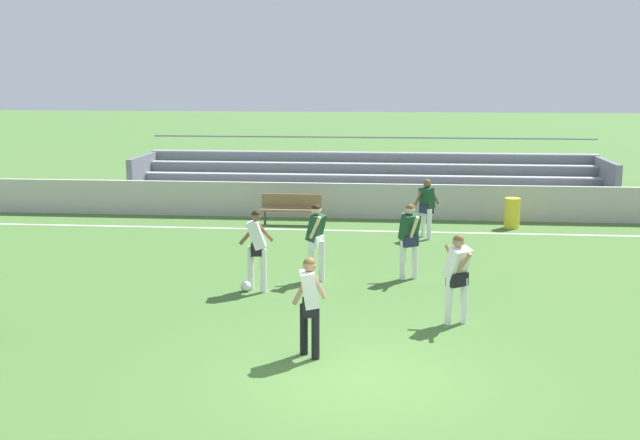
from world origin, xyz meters
name	(u,v)px	position (x,y,z in m)	size (l,w,h in m)	color
ground_plane	(360,379)	(0.00, 0.00, 0.00)	(160.00, 160.00, 0.00)	#477033
field_line_sideline	(376,231)	(0.00, 10.77, 0.00)	(44.00, 0.12, 0.01)	white
sideline_wall	(378,201)	(0.00, 12.70, 0.55)	(48.00, 0.16, 1.09)	#BCB7AD
bleacher_stand	(368,178)	(-0.40, 15.43, 0.88)	(16.01, 3.26, 2.18)	#B2B2B7
bench_far_right	(291,206)	(-2.55, 11.55, 0.55)	(1.80, 0.40, 0.90)	olive
trash_bin	(512,213)	(3.91, 11.61, 0.44)	(0.44, 0.44, 0.88)	yellow
player_dark_on_ball	(316,235)	(-1.18, 5.32, 1.00)	(0.46, 0.56, 1.68)	white
player_white_deep_cover	(257,243)	(-2.32, 4.44, 1.01)	(0.67, 0.45, 1.70)	white
player_white_overlapping	(457,271)	(1.60, 2.69, 0.97)	(0.54, 0.70, 1.63)	white
player_white_pressing_high	(310,298)	(-0.84, 0.82, 0.96)	(0.52, 0.45, 1.62)	black
player_dark_challenging	(427,203)	(1.36, 9.97, 0.96)	(0.73, 0.48, 1.62)	white
player_dark_wide_right	(409,235)	(0.81, 5.67, 0.99)	(0.50, 0.63, 1.66)	white
soccer_ball	(246,286)	(-2.56, 4.38, 0.11)	(0.22, 0.22, 0.22)	white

